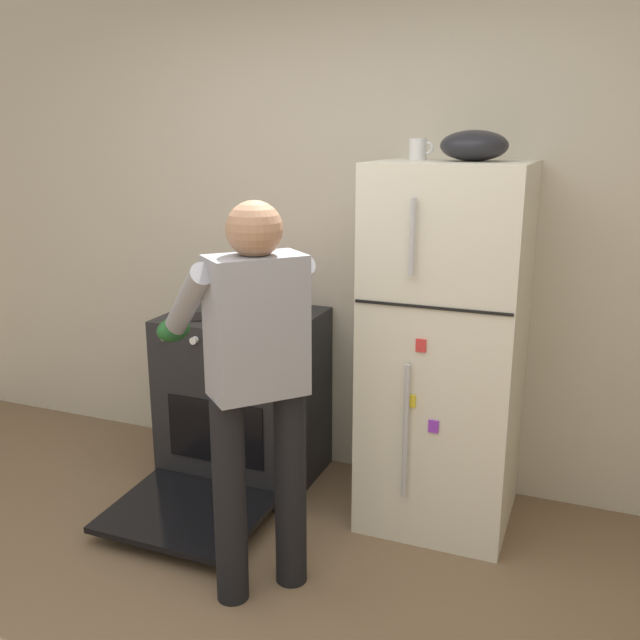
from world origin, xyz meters
name	(u,v)px	position (x,y,z in m)	size (l,w,h in m)	color
kitchen_wall_back	(374,228)	(0.00, 1.95, 1.35)	(6.00, 0.10, 2.70)	beige
refrigerator	(446,348)	(0.48, 1.57, 0.86)	(0.68, 0.72, 1.71)	silver
stove_range	(244,399)	(-0.59, 1.55, 0.45)	(0.76, 1.23, 0.92)	black
person_cook	(254,365)	(-0.09, 0.72, 0.96)	(0.73, 0.74, 1.60)	black
red_pot	(266,305)	(-0.43, 1.52, 0.99)	(0.33, 0.23, 0.13)	red
coffee_mug	(419,149)	(0.31, 1.62, 1.76)	(0.11, 0.08, 0.10)	silver
pepper_mill	(212,284)	(-0.89, 1.77, 1.01)	(0.05, 0.05, 0.18)	brown
mixing_bowl	(474,146)	(0.56, 1.57, 1.78)	(0.29, 0.29, 0.13)	black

